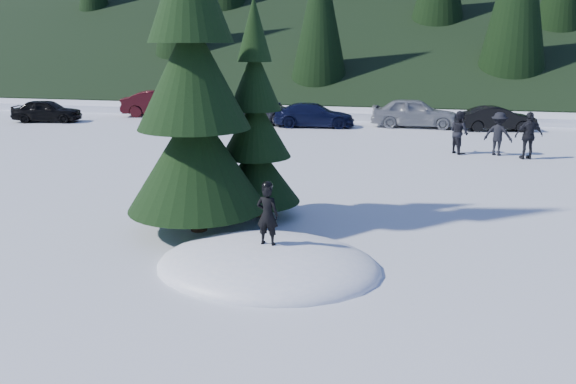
% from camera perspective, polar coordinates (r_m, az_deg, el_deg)
% --- Properties ---
extents(ground, '(200.00, 200.00, 0.00)m').
position_cam_1_polar(ground, '(11.15, -2.03, -7.65)').
color(ground, white).
rests_on(ground, ground).
extents(snow_mound, '(4.48, 3.52, 0.96)m').
position_cam_1_polar(snow_mound, '(11.15, -2.03, -7.65)').
color(snow_mound, white).
rests_on(snow_mound, ground).
extents(spruce_tall, '(3.20, 3.20, 8.60)m').
position_cam_1_polar(spruce_tall, '(12.78, -9.62, 10.39)').
color(spruce_tall, '#301D10').
rests_on(spruce_tall, ground).
extents(spruce_short, '(2.20, 2.20, 5.37)m').
position_cam_1_polar(spruce_short, '(13.89, -3.31, 5.85)').
color(spruce_short, '#301D10').
rests_on(spruce_short, ground).
extents(child_skier, '(0.46, 0.32, 1.19)m').
position_cam_1_polar(child_skier, '(10.80, -2.10, -2.34)').
color(child_skier, black).
rests_on(child_skier, snow_mound).
extents(adult_0, '(1.00, 1.05, 1.70)m').
position_cam_1_polar(adult_0, '(23.48, 16.99, 5.83)').
color(adult_0, black).
rests_on(adult_0, ground).
extents(adult_1, '(1.13, 0.69, 1.80)m').
position_cam_1_polar(adult_1, '(23.18, 23.26, 5.28)').
color(adult_1, black).
rests_on(adult_1, ground).
extents(adult_2, '(1.25, 0.98, 1.69)m').
position_cam_1_polar(adult_2, '(23.59, 20.58, 5.55)').
color(adult_2, black).
rests_on(adult_2, ground).
extents(car_0, '(3.94, 2.22, 1.26)m').
position_cam_1_polar(car_0, '(34.58, -23.30, 7.60)').
color(car_0, black).
rests_on(car_0, ground).
extents(car_1, '(4.87, 3.01, 1.52)m').
position_cam_1_polar(car_1, '(35.38, -12.81, 8.77)').
color(car_1, '#34090D').
rests_on(car_1, ground).
extents(car_2, '(5.80, 4.21, 1.46)m').
position_cam_1_polar(car_2, '(30.93, -3.91, 8.23)').
color(car_2, '#414248').
rests_on(car_2, ground).
extents(car_3, '(4.47, 2.27, 1.24)m').
position_cam_1_polar(car_3, '(29.92, 2.63, 7.82)').
color(car_3, black).
rests_on(car_3, ground).
extents(car_4, '(4.50, 1.85, 1.53)m').
position_cam_1_polar(car_4, '(30.51, 12.74, 7.88)').
color(car_4, gray).
rests_on(car_4, ground).
extents(car_5, '(3.87, 1.95, 1.22)m').
position_cam_1_polar(car_5, '(30.47, 20.51, 7.00)').
color(car_5, black).
rests_on(car_5, ground).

